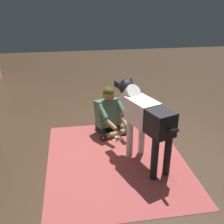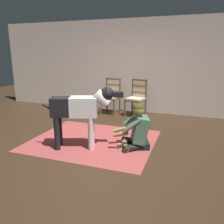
# 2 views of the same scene
# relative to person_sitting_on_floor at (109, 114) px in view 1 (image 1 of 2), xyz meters

# --- Properties ---
(ground_plane) EXTENTS (15.39, 15.39, 0.00)m
(ground_plane) POSITION_rel_person_sitting_on_floor_xyz_m (-0.64, -0.35, -0.34)
(ground_plane) COLOR #362516
(area_rug) EXTENTS (2.35, 1.98, 0.01)m
(area_rug) POSITION_rel_person_sitting_on_floor_xyz_m (-0.89, 0.03, -0.33)
(area_rug) COLOR #9C413F
(area_rug) RESTS_ON ground
(person_sitting_on_floor) EXTENTS (0.72, 0.61, 0.82)m
(person_sitting_on_floor) POSITION_rel_person_sitting_on_floor_xyz_m (0.00, 0.00, 0.00)
(person_sitting_on_floor) COLOR black
(person_sitting_on_floor) RESTS_ON ground
(large_dog) EXTENTS (1.36, 0.61, 1.13)m
(large_dog) POSITION_rel_person_sitting_on_floor_xyz_m (-0.94, -0.34, 0.39)
(large_dog) COLOR silver
(large_dog) RESTS_ON ground
(hot_dog_on_plate) EXTENTS (0.20, 0.20, 0.06)m
(hot_dog_on_plate) POSITION_rel_person_sitting_on_floor_xyz_m (-0.26, -0.09, -0.31)
(hot_dog_on_plate) COLOR white
(hot_dog_on_plate) RESTS_ON ground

